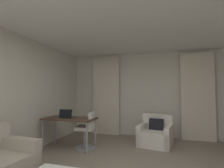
{
  "coord_description": "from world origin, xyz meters",
  "views": [
    {
      "loc": [
        0.43,
        -2.53,
        1.36
      ],
      "look_at": [
        -0.7,
        1.3,
        1.55
      ],
      "focal_mm": 27.83,
      "sensor_mm": 36.0,
      "label": 1
    }
  ],
  "objects": [
    {
      "name": "wall_window",
      "position": [
        0.0,
        3.03,
        1.3
      ],
      "size": [
        5.12,
        0.06,
        2.6
      ],
      "color": "beige",
      "rests_on": "ground"
    },
    {
      "name": "armchair",
      "position": [
        0.23,
        2.14,
        0.26
      ],
      "size": [
        0.91,
        0.89,
        0.76
      ],
      "color": "silver",
      "rests_on": "ground"
    },
    {
      "name": "curtain_left_panel",
      "position": [
        -1.38,
        2.9,
        1.25
      ],
      "size": [
        0.9,
        0.06,
        2.5
      ],
      "color": "beige",
      "rests_on": "ground"
    },
    {
      "name": "desk_chair",
      "position": [
        -1.35,
        1.36,
        0.39
      ],
      "size": [
        0.48,
        0.48,
        0.88
      ],
      "color": "gray",
      "rests_on": "ground"
    },
    {
      "name": "laptop",
      "position": [
        -1.82,
        1.23,
        0.78
      ],
      "size": [
        0.34,
        0.27,
        0.22
      ],
      "color": "#2D2D33",
      "rests_on": "desk"
    },
    {
      "name": "curtain_right_panel",
      "position": [
        1.38,
        2.9,
        1.25
      ],
      "size": [
        0.9,
        0.06,
        2.5
      ],
      "color": "beige",
      "rests_on": "ground"
    },
    {
      "name": "ceiling",
      "position": [
        0.0,
        0.0,
        2.63
      ],
      "size": [
        5.12,
        6.12,
        0.06
      ],
      "primitive_type": "cube",
      "color": "white",
      "rests_on": "wall_left"
    },
    {
      "name": "desk",
      "position": [
        -1.78,
        1.29,
        0.67
      ],
      "size": [
        1.26,
        0.62,
        0.73
      ],
      "color": "#4C3828",
      "rests_on": "ground"
    }
  ]
}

